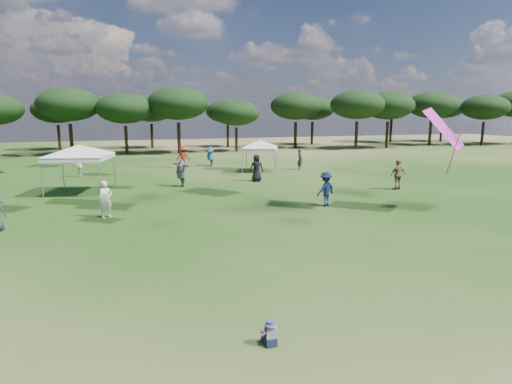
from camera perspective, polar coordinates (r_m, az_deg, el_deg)
tree_line at (r=53.46m, az=-11.76°, el=11.15°), size 108.78×17.63×7.77m
tent_left at (r=27.07m, az=-22.59°, el=5.57°), size 6.54×6.54×3.18m
tent_right at (r=34.51m, az=0.53°, el=6.75°), size 5.02×5.02×2.84m
toddler at (r=9.34m, az=1.91°, el=-18.39°), size 0.36×0.40×0.55m
festival_crowd at (r=29.07m, az=-11.88°, el=2.78°), size 26.34×19.69×1.88m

